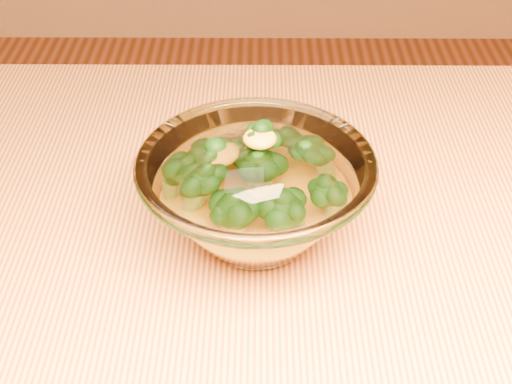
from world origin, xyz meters
TOP-DOWN VIEW (x-y plane):
  - glass_bowl at (0.12, 0.09)m, footprint 0.19×0.19m
  - cheese_sauce at (0.12, 0.09)m, footprint 0.11×0.11m
  - broccoli_heap at (0.12, 0.10)m, footprint 0.14×0.12m

SIDE VIEW (x-z plane):
  - cheese_sauce at x=0.12m, z-range 0.76..0.79m
  - glass_bowl at x=0.12m, z-range 0.75..0.84m
  - broccoli_heap at x=0.12m, z-range 0.77..0.84m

